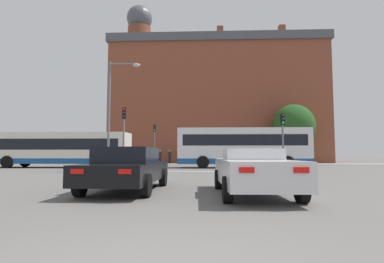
{
  "coord_description": "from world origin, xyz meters",
  "views": [
    {
      "loc": [
        0.5,
        -2.63,
        1.17
      ],
      "look_at": [
        -0.6,
        24.09,
        3.16
      ],
      "focal_mm": 28.0,
      "sensor_mm": 36.0,
      "label": 1
    }
  ],
  "objects": [
    {
      "name": "tree_by_building",
      "position": [
        11.06,
        33.01,
        4.39
      ],
      "size": [
        4.95,
        4.95,
        7.0
      ],
      "color": "#4C3823",
      "rests_on": "ground_plane"
    },
    {
      "name": "bus_crossing_trailing",
      "position": [
        -11.95,
        22.58,
        1.58
      ],
      "size": [
        11.94,
        2.76,
        2.95
      ],
      "rotation": [
        0.0,
        0.0,
        1.57
      ],
      "color": "silver",
      "rests_on": "ground_plane"
    },
    {
      "name": "traffic_light_far_left",
      "position": [
        -5.24,
        31.67,
        3.03
      ],
      "size": [
        0.26,
        0.31,
        4.53
      ],
      "color": "slate",
      "rests_on": "ground_plane"
    },
    {
      "name": "brick_civic_building",
      "position": [
        2.15,
        42.2,
        8.76
      ],
      "size": [
        29.55,
        14.15,
        24.2
      ],
      "color": "brown",
      "rests_on": "ground_plane"
    },
    {
      "name": "street_lamp_junction",
      "position": [
        -5.53,
        17.01,
        4.51
      ],
      "size": [
        2.16,
        0.36,
        7.39
      ],
      "color": "slate",
      "rests_on": "ground_plane"
    },
    {
      "name": "bus_crossing_lead",
      "position": [
        3.73,
        22.54,
        1.76
      ],
      "size": [
        10.8,
        2.68,
        3.27
      ],
      "rotation": [
        0.0,
        0.0,
        1.57
      ],
      "color": "silver",
      "rests_on": "ground_plane"
    },
    {
      "name": "traffic_light_near_right",
      "position": [
        5.92,
        18.18,
        2.67
      ],
      "size": [
        0.26,
        0.31,
        3.95
      ],
      "color": "slate",
      "rests_on": "ground_plane"
    },
    {
      "name": "car_roadster_right",
      "position": [
        1.89,
        6.06,
        0.69
      ],
      "size": [
        2.08,
        4.71,
        1.32
      ],
      "rotation": [
        0.0,
        0.0,
        0.03
      ],
      "color": "silver",
      "rests_on": "ground_plane"
    },
    {
      "name": "car_saloon_left",
      "position": [
        -1.95,
        6.88,
        0.71
      ],
      "size": [
        2.12,
        4.72,
        1.38
      ],
      "rotation": [
        0.0,
        0.0,
        -0.02
      ],
      "color": "black",
      "rests_on": "ground_plane"
    },
    {
      "name": "stop_line_strip",
      "position": [
        0.0,
        17.28,
        0.0
      ],
      "size": [
        8.53,
        0.3,
        0.01
      ],
      "primitive_type": "cube",
      "color": "silver",
      "rests_on": "ground_plane"
    },
    {
      "name": "pedestrian_walking_west",
      "position": [
        -4.84,
        33.34,
        0.97
      ],
      "size": [
        0.41,
        0.24,
        1.66
      ],
      "rotation": [
        0.0,
        0.0,
        3.09
      ],
      "color": "black",
      "rests_on": "ground_plane"
    },
    {
      "name": "tree_kerbside",
      "position": [
        12.25,
        37.3,
        4.4
      ],
      "size": [
        3.76,
        3.76,
        6.4
      ],
      "color": "#4C3823",
      "rests_on": "ground_plane"
    },
    {
      "name": "pedestrian_walking_east",
      "position": [
        9.41,
        32.97,
        0.93
      ],
      "size": [
        0.41,
        0.23,
        1.6
      ],
      "rotation": [
        0.0,
        0.0,
        6.25
      ],
      "color": "brown",
      "rests_on": "ground_plane"
    },
    {
      "name": "far_pavement",
      "position": [
        0.0,
        32.66,
        0.01
      ],
      "size": [
        69.47,
        2.5,
        0.01
      ],
      "primitive_type": "cube",
      "color": "#A09B91",
      "rests_on": "ground_plane"
    },
    {
      "name": "traffic_light_near_left",
      "position": [
        -5.17,
        18.14,
        2.97
      ],
      "size": [
        0.26,
        0.31,
        4.44
      ],
      "color": "slate",
      "rests_on": "ground_plane"
    },
    {
      "name": "pedestrian_waiting",
      "position": [
        -3.71,
        33.52,
        0.95
      ],
      "size": [
        0.39,
        0.46,
        1.64
      ],
      "rotation": [
        0.0,
        0.0,
        4.2
      ],
      "color": "black",
      "rests_on": "ground_plane"
    },
    {
      "name": "traffic_light_far_right",
      "position": [
        5.71,
        32.39,
        2.78
      ],
      "size": [
        0.26,
        0.31,
        4.13
      ],
      "color": "slate",
      "rests_on": "ground_plane"
    }
  ]
}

